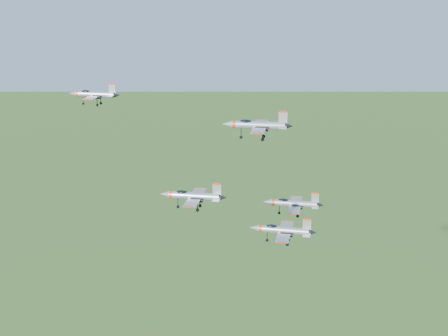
{
  "coord_description": "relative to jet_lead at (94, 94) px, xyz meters",
  "views": [
    {
      "loc": [
        -0.32,
        -105.39,
        176.45
      ],
      "look_at": [
        -3.5,
        -2.0,
        144.66
      ],
      "focal_mm": 50.0,
      "sensor_mm": 36.0,
      "label": 1
    }
  ],
  "objects": [
    {
      "name": "jet_right_low",
      "position": [
        35.38,
        -21.71,
        -18.62
      ],
      "size": [
        11.25,
        9.43,
        3.01
      ],
      "rotation": [
        0.0,
        0.0,
        -0.17
      ],
      "color": "#979AA2"
    },
    {
      "name": "jet_left_low",
      "position": [
        38.47,
        -4.83,
        -20.13
      ],
      "size": [
        11.71,
        9.77,
        3.13
      ],
      "rotation": [
        0.0,
        0.0,
        -0.14
      ],
      "color": "#979AA2"
    },
    {
      "name": "jet_right_high",
      "position": [
        21.2,
        -29.43,
        -9.99
      ],
      "size": [
        10.42,
        8.69,
        2.78
      ],
      "rotation": [
        0.0,
        0.0,
        -0.14
      ],
      "color": "#979AA2"
    },
    {
      "name": "jet_lead",
      "position": [
        0.0,
        0.0,
        0.0
      ],
      "size": [
        10.41,
        8.71,
        2.79
      ],
      "rotation": [
        0.0,
        0.0,
        -0.16
      ],
      "color": "#979AA2"
    },
    {
      "name": "jet_left_high",
      "position": [
        31.05,
        -15.92,
        -2.13
      ],
      "size": [
        12.04,
        10.0,
        3.22
      ],
      "rotation": [
        0.0,
        0.0,
        -0.11
      ],
      "color": "#979AA2"
    }
  ]
}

